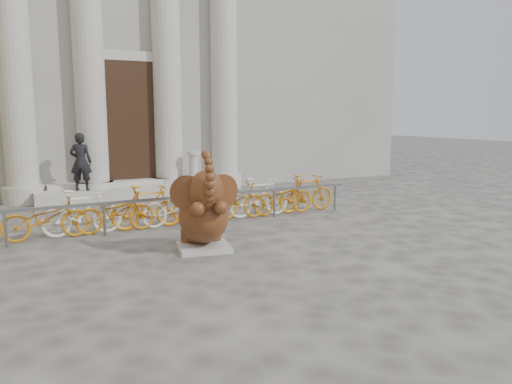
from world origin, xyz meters
TOP-DOWN VIEW (x-y plane):
  - ground at (0.00, 0.00)m, footprint 80.00×80.00m
  - classical_building at (0.00, 14.93)m, footprint 22.00×10.70m
  - entrance_steps at (0.00, 9.40)m, footprint 6.00×1.20m
  - elephant_statue at (-0.48, 2.58)m, footprint 1.25×1.49m
  - bike_rack at (0.13, 4.86)m, footprint 8.29×0.53m
  - pedestrian at (-1.69, 9.05)m, footprint 0.72×0.61m
  - balustrade_post at (1.78, 9.10)m, footprint 0.41×0.41m

SIDE VIEW (x-z plane):
  - ground at x=0.00m, z-range 0.00..0.00m
  - entrance_steps at x=0.00m, z-range 0.00..0.36m
  - bike_rack at x=0.13m, z-range 0.00..1.00m
  - elephant_statue at x=-0.48m, z-range -0.26..1.65m
  - balustrade_post at x=1.78m, z-range 0.32..1.33m
  - pedestrian at x=-1.69m, z-range 0.36..2.04m
  - classical_building at x=0.00m, z-range -0.02..11.98m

